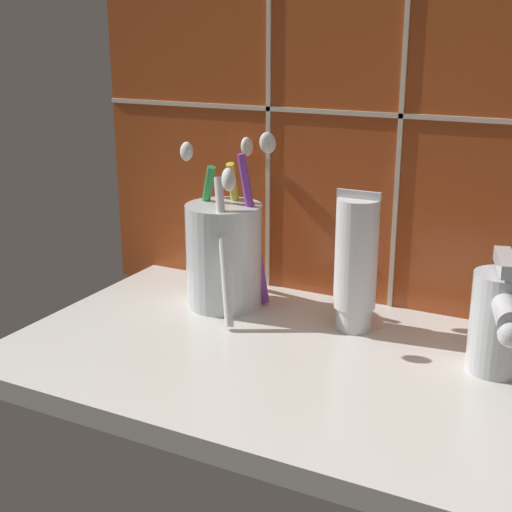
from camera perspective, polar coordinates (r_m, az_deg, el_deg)
sink_counter at (r=66.88cm, az=5.33°, el=-9.06°), size 59.86×32.82×2.00cm
tile_wall_backsplash at (r=75.55cm, az=10.93°, el=16.48°), size 69.86×1.72×59.65cm
toothbrush_cup at (r=77.18cm, az=-2.51°, el=0.33°), size 12.79×15.56×19.12cm
toothpaste_tube at (r=71.06cm, az=7.71°, el=-0.46°), size 4.44×4.22×14.30cm
sink_faucet at (r=65.24cm, az=18.97°, el=-4.83°), size 5.39×10.60×10.68cm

